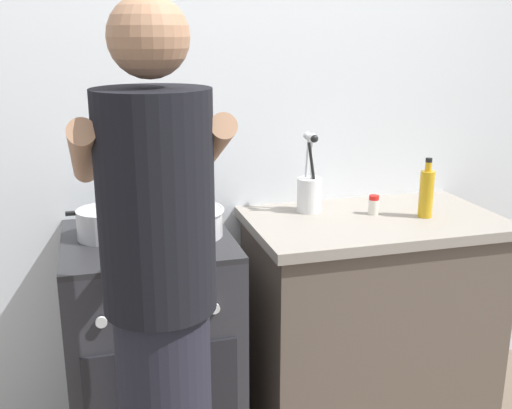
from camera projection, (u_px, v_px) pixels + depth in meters
name	position (u px, v px, depth m)	size (l,w,h in m)	color
back_wall	(266.00, 121.00, 2.55)	(3.20, 0.10, 2.50)	silver
countertop	(369.00, 320.00, 2.54)	(1.00, 0.60, 0.90)	brown
stove_range	(153.00, 349.00, 2.30)	(0.60, 0.62, 0.90)	#2D2D33
pot	(105.00, 223.00, 2.16)	(0.27, 0.20, 0.11)	#B2B2B7
mixing_bowl	(186.00, 221.00, 2.19)	(0.28, 0.28, 0.10)	#B7B7BC
utensil_crock	(309.00, 190.00, 2.47)	(0.10, 0.10, 0.33)	silver
spice_bottle	(374.00, 205.00, 2.45)	(0.04, 0.04, 0.08)	silver
oil_bottle	(426.00, 193.00, 2.39)	(0.06, 0.06, 0.24)	gold
person	(161.00, 319.00, 1.65)	(0.41, 0.50, 1.70)	black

